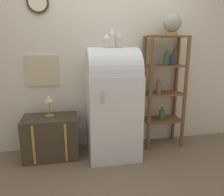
# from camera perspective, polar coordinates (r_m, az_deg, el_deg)

# --- Properties ---
(ground_plane) EXTENTS (12.00, 12.00, 0.00)m
(ground_plane) POSITION_cam_1_polar(r_m,az_deg,el_deg) (2.91, 0.98, -16.12)
(ground_plane) COLOR #7A664C
(wall_back) EXTENTS (7.00, 0.09, 2.70)m
(wall_back) POSITION_cam_1_polar(r_m,az_deg,el_deg) (3.09, -1.31, 11.89)
(wall_back) COLOR silver
(wall_back) RESTS_ON ground_plane
(refrigerator) EXTENTS (0.65, 0.69, 1.42)m
(refrigerator) POSITION_cam_1_polar(r_m,az_deg,el_deg) (2.83, 0.10, -0.80)
(refrigerator) COLOR silver
(refrigerator) RESTS_ON ground_plane
(suitcase_trunk) EXTENTS (0.69, 0.44, 0.55)m
(suitcase_trunk) POSITION_cam_1_polar(r_m,az_deg,el_deg) (3.02, -15.59, -9.74)
(suitcase_trunk) COLOR #423828
(suitcase_trunk) RESTS_ON ground_plane
(shelf_unit) EXTENTS (0.56, 0.33, 1.57)m
(shelf_unit) POSITION_cam_1_polar(r_m,az_deg,el_deg) (3.17, 13.36, 3.12)
(shelf_unit) COLOR brown
(shelf_unit) RESTS_ON ground_plane
(globe) EXTENTS (0.24, 0.24, 0.28)m
(globe) POSITION_cam_1_polar(r_m,az_deg,el_deg) (3.13, 15.44, 18.22)
(globe) COLOR #AD8942
(globe) RESTS_ON shelf_unit
(vase_left) EXTENTS (0.12, 0.12, 0.16)m
(vase_left) POSITION_cam_1_polar(r_m,az_deg,el_deg) (2.74, -1.43, 14.65)
(vase_left) COLOR silver
(vase_left) RESTS_ON refrigerator
(vase_center) EXTENTS (0.09, 0.09, 0.24)m
(vase_center) POSITION_cam_1_polar(r_m,az_deg,el_deg) (2.75, -0.04, 15.40)
(vase_center) COLOR silver
(vase_center) RESTS_ON refrigerator
(vase_right) EXTENTS (0.08, 0.08, 0.18)m
(vase_right) POSITION_cam_1_polar(r_m,az_deg,el_deg) (2.76, 1.78, 14.84)
(vase_right) COLOR beige
(vase_right) RESTS_ON refrigerator
(desk_lamp) EXTENTS (0.12, 0.12, 0.29)m
(desk_lamp) POSITION_cam_1_polar(r_m,az_deg,el_deg) (2.89, -16.19, -0.66)
(desk_lamp) COLOR #AD8942
(desk_lamp) RESTS_ON suitcase_trunk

